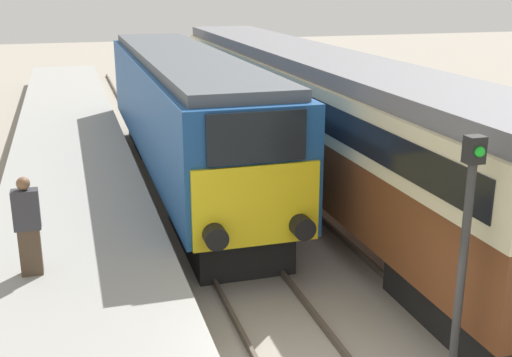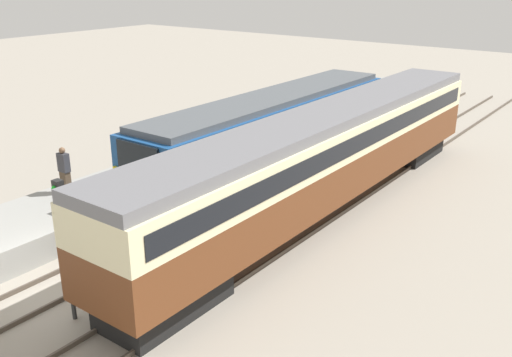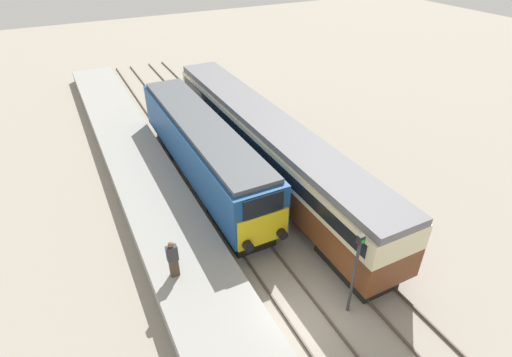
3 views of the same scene
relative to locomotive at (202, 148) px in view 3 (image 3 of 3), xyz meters
The scene contains 8 objects.
ground_plane 11.25m from the locomotive, 90.00° to the right, with size 120.00×120.00×0.00m, color gray.
platform_left 4.80m from the locomotive, 137.38° to the right, with size 3.50×50.00×0.96m.
rails_near_track 6.40m from the locomotive, 90.00° to the right, with size 1.51×60.00×0.14m.
rails_far_track 7.25m from the locomotive, 60.61° to the right, with size 1.50×60.00×0.14m.
locomotive is the anchor object (origin of this frame).
passenger_carriage 3.64m from the locomotive, 20.72° to the right, with size 2.75×21.46×3.98m.
person_on_platform 8.52m from the locomotive, 118.65° to the right, with size 0.44×0.26×1.77m.
signal_post 11.67m from the locomotive, 81.62° to the right, with size 0.24×0.28×3.96m.
Camera 3 is at (-6.36, -8.21, 13.23)m, focal length 28.00 mm.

